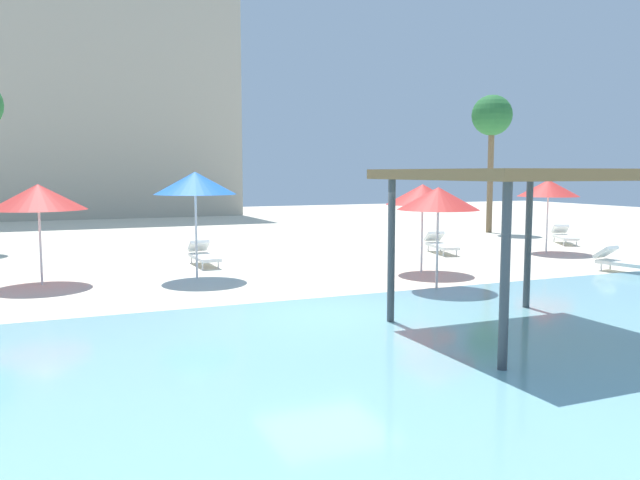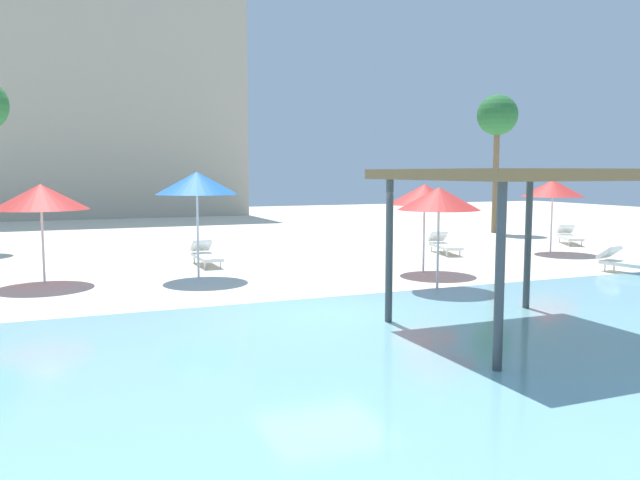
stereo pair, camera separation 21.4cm
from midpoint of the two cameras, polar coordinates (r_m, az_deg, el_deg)
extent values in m
plane|color=beige|center=(13.07, 0.78, -6.67)|extent=(80.00, 80.00, 0.00)
cube|color=#7AB7C1|center=(8.67, 14.94, -13.41)|extent=(44.00, 13.50, 0.04)
cylinder|color=#42474C|center=(12.17, 6.67, -1.08)|extent=(0.14, 0.14, 2.75)
cylinder|color=#42474C|center=(14.04, 18.42, -0.40)|extent=(0.14, 0.14, 2.75)
cylinder|color=#42474C|center=(9.47, 16.31, -3.31)|extent=(0.14, 0.14, 2.75)
cube|color=olive|center=(11.65, 17.80, 5.58)|extent=(3.97, 3.97, 0.18)
cylinder|color=silver|center=(24.37, 20.12, 1.28)|extent=(0.06, 0.06, 2.01)
cone|color=red|center=(24.30, 20.23, 4.34)|extent=(2.16, 2.16, 0.59)
cylinder|color=silver|center=(17.62, -10.47, 0.30)|extent=(0.06, 0.06, 2.29)
cone|color=blue|center=(17.54, -10.56, 5.00)|extent=(2.19, 2.19, 0.60)
cylinder|color=silver|center=(17.91, -23.09, -0.57)|extent=(0.06, 0.06, 1.93)
cone|color=red|center=(17.82, -23.26, 3.55)|extent=(2.38, 2.38, 0.65)
cylinder|color=silver|center=(18.58, 9.54, 0.10)|extent=(0.06, 0.06, 1.96)
cone|color=red|center=(18.50, 9.61, 4.02)|extent=(2.10, 2.10, 0.58)
cylinder|color=silver|center=(15.93, 10.82, -0.89)|extent=(0.06, 0.06, 1.97)
cone|color=red|center=(15.83, 10.91, 3.64)|extent=(2.00, 2.00, 0.55)
cylinder|color=white|center=(19.44, -8.52, -2.20)|extent=(0.05, 0.05, 0.22)
cylinder|color=white|center=(19.32, -9.90, -2.27)|extent=(0.05, 0.05, 0.22)
cylinder|color=white|center=(20.82, -9.55, -1.67)|extent=(0.05, 0.05, 0.22)
cylinder|color=white|center=(20.71, -10.84, -1.74)|extent=(0.05, 0.05, 0.22)
cube|color=white|center=(20.05, -9.72, -1.51)|extent=(0.64, 1.81, 0.10)
cube|color=white|center=(20.73, -10.23, -0.50)|extent=(0.61, 0.52, 0.40)
cylinder|color=white|center=(26.94, 22.45, -0.31)|extent=(0.05, 0.05, 0.22)
cylinder|color=white|center=(26.81, 21.47, -0.30)|extent=(0.05, 0.05, 0.22)
cylinder|color=white|center=(28.32, 21.64, 0.01)|extent=(0.05, 0.05, 0.22)
cylinder|color=white|center=(28.19, 20.70, 0.02)|extent=(0.05, 0.05, 0.22)
cube|color=white|center=(27.55, 21.57, 0.19)|extent=(1.39, 1.87, 0.10)
cube|color=white|center=(28.23, 21.19, 0.90)|extent=(0.77, 0.73, 0.40)
cylinder|color=white|center=(22.53, 12.60, -1.15)|extent=(0.05, 0.05, 0.22)
cylinder|color=white|center=(22.35, 11.47, -1.18)|extent=(0.05, 0.05, 0.22)
cylinder|color=white|center=(23.85, 11.23, -0.73)|extent=(0.05, 0.05, 0.22)
cylinder|color=white|center=(23.68, 10.15, -0.76)|extent=(0.05, 0.05, 0.22)
cube|color=white|center=(23.08, 11.35, -0.55)|extent=(0.95, 1.88, 0.10)
cube|color=white|center=(23.74, 10.69, 0.31)|extent=(0.69, 0.62, 0.40)
cylinder|color=white|center=(20.79, 24.95, -2.17)|extent=(0.05, 0.05, 0.22)
cylinder|color=white|center=(20.38, 24.27, -2.29)|extent=(0.05, 0.05, 0.22)
cube|color=white|center=(20.22, 26.38, -1.99)|extent=(0.97, 1.89, 0.10)
cube|color=white|center=(20.55, 24.61, -1.02)|extent=(0.70, 0.63, 0.40)
cylinder|color=brown|center=(31.63, 15.54, 5.32)|extent=(0.28, 0.28, 5.20)
sphere|color=#286B33|center=(31.74, 15.69, 10.65)|extent=(1.90, 1.90, 1.90)
cube|color=#B2A893|center=(46.98, -20.41, 13.52)|extent=(20.28, 9.96, 18.57)
camera|label=1|loc=(0.11, -89.59, 0.04)|focal=35.99mm
camera|label=2|loc=(0.11, 90.41, -0.04)|focal=35.99mm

